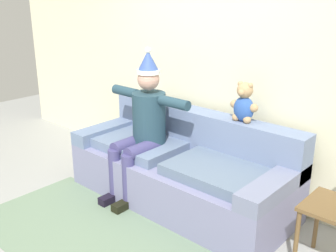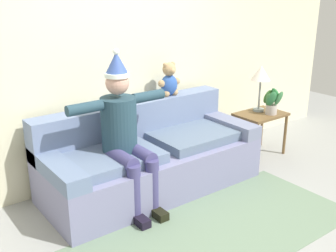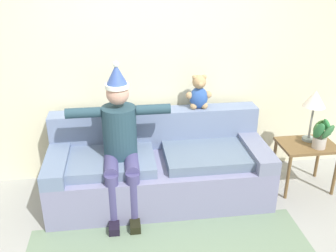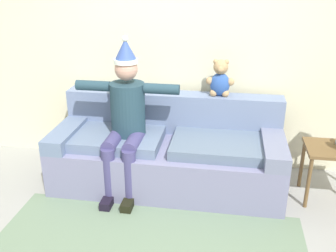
{
  "view_description": "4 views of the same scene",
  "coord_description": "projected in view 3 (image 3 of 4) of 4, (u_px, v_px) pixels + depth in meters",
  "views": [
    {
      "loc": [
        2.36,
        -1.85,
        2.05
      ],
      "look_at": [
        -0.08,
        0.87,
        0.81
      ],
      "focal_mm": 42.82,
      "sensor_mm": 36.0,
      "label": 1
    },
    {
      "loc": [
        -2.24,
        -2.3,
        2.07
      ],
      "look_at": [
        0.09,
        0.8,
        0.73
      ],
      "focal_mm": 43.9,
      "sensor_mm": 36.0,
      "label": 2
    },
    {
      "loc": [
        -0.37,
        -2.53,
        2.39
      ],
      "look_at": [
        0.09,
        0.91,
        0.85
      ],
      "focal_mm": 40.33,
      "sensor_mm": 36.0,
      "label": 3
    },
    {
      "loc": [
        0.58,
        -2.54,
        2.1
      ],
      "look_at": [
        0.03,
        0.77,
        0.72
      ],
      "focal_mm": 41.28,
      "sensor_mm": 36.0,
      "label": 4
    }
  ],
  "objects": [
    {
      "name": "back_wall",
      "position": [
        152.0,
        62.0,
        4.16
      ],
      "size": [
        7.0,
        0.1,
        2.7
      ],
      "primitive_type": "cube",
      "color": "beige",
      "rests_on": "ground_plane"
    },
    {
      "name": "couch",
      "position": [
        159.0,
        166.0,
        4.07
      ],
      "size": [
        2.29,
        0.95,
        0.88
      ],
      "color": "slate",
      "rests_on": "ground_plane"
    },
    {
      "name": "person_seated",
      "position": [
        120.0,
        139.0,
        3.69
      ],
      "size": [
        1.02,
        0.77,
        1.53
      ],
      "color": "#233F4D",
      "rests_on": "ground_plane"
    },
    {
      "name": "potted_plant",
      "position": [
        321.0,
        134.0,
        3.96
      ],
      "size": [
        0.24,
        0.28,
        0.34
      ],
      "color": "#B7ACA3",
      "rests_on": "side_table"
    },
    {
      "name": "side_table",
      "position": [
        306.0,
        151.0,
        4.14
      ],
      "size": [
        0.6,
        0.44,
        0.55
      ],
      "color": "brown",
      "rests_on": "ground_plane"
    },
    {
      "name": "table_lamp",
      "position": [
        315.0,
        101.0,
        4.0
      ],
      "size": [
        0.24,
        0.24,
        0.58
      ],
      "color": "gray",
      "rests_on": "side_table"
    },
    {
      "name": "teddy_bear",
      "position": [
        199.0,
        93.0,
        4.11
      ],
      "size": [
        0.29,
        0.17,
        0.38
      ],
      "color": "#2C52A1",
      "rests_on": "couch"
    }
  ]
}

